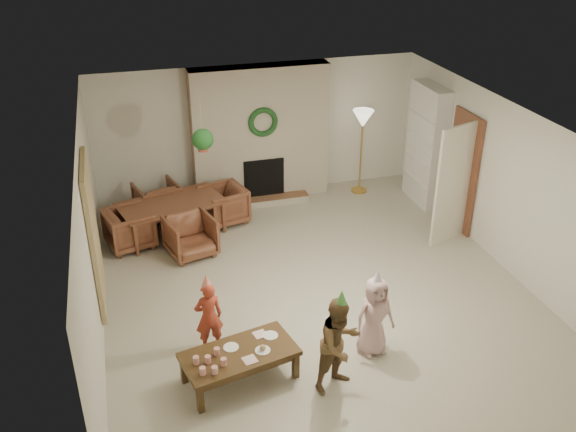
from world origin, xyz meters
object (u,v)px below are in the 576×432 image
object	(u,v)px
dining_chair_near	(191,236)
child_red	(209,317)
dining_table	(173,219)
child_plaid	(339,344)
dining_chair_right	(224,205)
dining_chair_far	(157,201)
dining_chair_left	(130,228)
coffee_table_top	(239,354)
child_pink	(374,316)

from	to	relation	value
dining_chair_near	child_red	distance (m)	2.40
dining_table	dining_chair_near	xyz separation A→B (m)	(0.19, -0.72, 0.03)
dining_table	dining_chair_near	distance (m)	0.75
dining_table	child_plaid	size ratio (longest dim) A/B	1.43
dining_chair_right	child_plaid	distance (m)	4.47
dining_table	dining_chair_far	world-z (taller)	dining_chair_far
child_red	dining_chair_left	bearing A→B (deg)	-79.83
dining_chair_far	dining_chair_right	world-z (taller)	same
dining_chair_left	coffee_table_top	xyz separation A→B (m)	(1.06, -3.59, 0.05)
dining_chair_near	child_plaid	world-z (taller)	child_plaid
dining_chair_left	child_plaid	xyz separation A→B (m)	(2.14, -3.99, 0.27)
coffee_table_top	child_pink	size ratio (longest dim) A/B	1.24
dining_table	dining_chair_left	world-z (taller)	dining_chair_left
dining_chair_right	dining_chair_left	bearing A→B (deg)	-90.00
dining_table	dining_chair_right	world-z (taller)	dining_chair_right
dining_chair_near	dining_chair_left	xyz separation A→B (m)	(-0.91, 0.53, 0.00)
dining_table	dining_chair_right	distance (m)	0.93
dining_chair_left	dining_chair_right	size ratio (longest dim) A/B	1.00
dining_chair_right	child_plaid	world-z (taller)	child_plaid
child_red	dining_chair_right	bearing A→B (deg)	-108.92
dining_table	dining_chair_near	world-z (taller)	dining_chair_near
child_red	child_pink	xyz separation A→B (m)	(1.96, -0.61, 0.05)
coffee_table_top	child_plaid	distance (m)	1.18
child_pink	dining_chair_far	bearing A→B (deg)	109.63
dining_chair_far	dining_table	bearing A→B (deg)	90.00
dining_chair_left	child_red	distance (m)	3.04
dining_chair_far	dining_chair_right	bearing A→B (deg)	141.34
dining_chair_left	coffee_table_top	world-z (taller)	dining_chair_left
dining_table	child_red	bearing A→B (deg)	-103.30
dining_table	dining_chair_far	xyz separation A→B (m)	(-0.19, 0.72, 0.03)
dining_chair_near	dining_chair_right	distance (m)	1.19
child_red	child_plaid	xyz separation A→B (m)	(1.33, -1.07, 0.11)
dining_chair_near	dining_chair_right	world-z (taller)	same
dining_chair_near	dining_chair_far	distance (m)	1.49
dining_table	dining_chair_left	distance (m)	0.75
dining_table	child_pink	bearing A→B (deg)	-76.16
dining_chair_near	child_red	bearing A→B (deg)	-107.41
dining_table	child_pink	size ratio (longest dim) A/B	1.59
dining_chair_right	dining_chair_near	bearing A→B (deg)	-51.34
dining_chair_left	child_red	xyz separation A→B (m)	(0.81, -2.92, 0.16)
dining_chair_near	child_plaid	bearing A→B (deg)	-85.50
dining_chair_left	child_red	size ratio (longest dim) A/B	0.74
child_red	child_pink	world-z (taller)	child_pink
coffee_table_top	child_plaid	bearing A→B (deg)	-32.35
dining_chair_left	dining_table	bearing A→B (deg)	-90.00
dining_chair_near	dining_chair_right	bearing A→B (deg)	38.66
dining_chair_near	child_plaid	xyz separation A→B (m)	(1.23, -3.47, 0.27)
coffee_table_top	child_red	xyz separation A→B (m)	(-0.24, 0.67, 0.11)
dining_chair_far	child_pink	world-z (taller)	child_pink
dining_chair_right	child_pink	size ratio (longest dim) A/B	0.68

